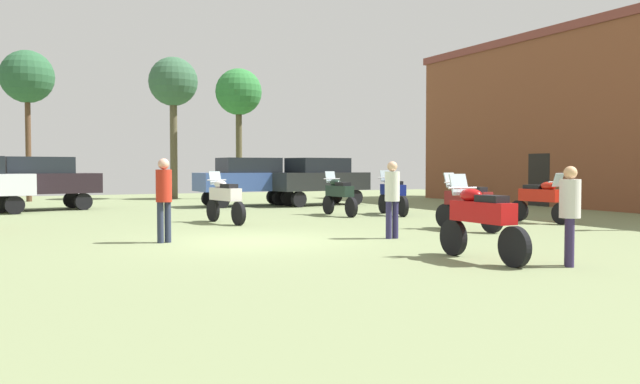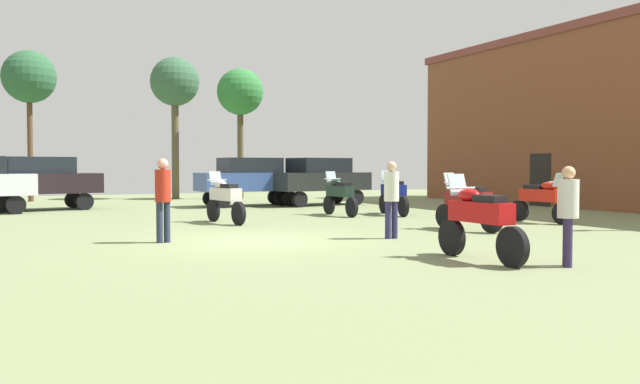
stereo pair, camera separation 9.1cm
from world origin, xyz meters
The scene contains 17 objects.
ground_plane centered at (0.00, 0.00, 0.01)m, with size 44.00×52.00×0.02m.
brick_building centered at (18.00, 5.02, 3.67)m, with size 6.12×20.63×7.32m.
motorcycle_1 centered at (5.77, -0.05, 0.75)m, with size 0.67×2.22×1.48m.
motorcycle_2 centered at (6.92, 5.42, 0.76)m, with size 0.67×2.32×1.51m.
motorcycle_3 centered at (2.54, -4.53, 0.76)m, with size 0.62×2.28×1.51m.
motorcycle_5 centered at (5.12, 5.89, 0.75)m, with size 0.62×2.20×1.48m.
motorcycle_8 centered at (9.16, 0.88, 0.73)m, with size 0.68×2.10×1.46m.
motorcycle_9 centered at (0.79, 4.70, 0.76)m, with size 0.69×2.26×1.50m.
car_3 centered at (7.01, 11.51, 1.19)m, with size 4.55×2.52×2.00m.
car_4 centered at (-3.87, 12.98, 1.19)m, with size 4.57×2.60×2.00m.
car_5 centered at (4.16, 12.18, 1.19)m, with size 4.38×2.00×2.00m.
person_1 centered at (-1.85, 0.58, 1.09)m, with size 0.40×0.40×1.82m.
person_2 centered at (3.43, -5.67, 0.98)m, with size 0.48×0.48×1.65m.
person_3 centered at (3.02, -0.84, 1.05)m, with size 0.35×0.35×1.76m.
tree_1 centered at (2.77, 19.61, 5.80)m, with size 2.46×2.46×7.16m.
tree_3 centered at (-3.96, 19.98, 5.77)m, with size 2.44×2.44×7.05m.
tree_4 centered at (5.78, 18.29, 5.34)m, with size 2.34×2.34×6.60m.
Camera 2 is at (-4.82, -13.62, 1.67)m, focal length 36.85 mm.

